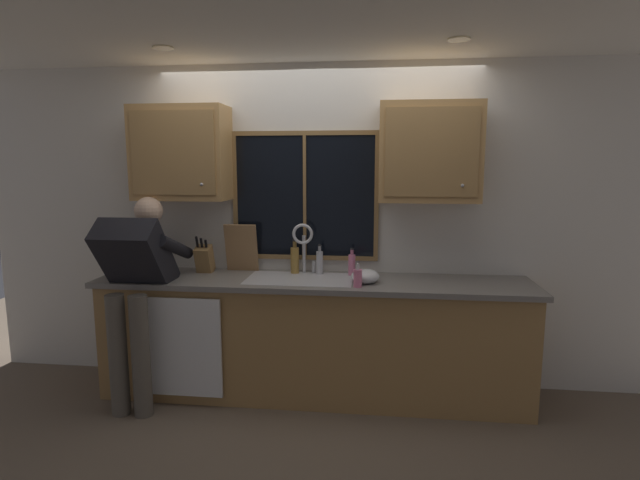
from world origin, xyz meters
The scene contains 24 objects.
back_wall centered at (0.00, 0.06, 1.27)m, with size 5.60×0.12×2.55m, color silver.
ceiling_downlight_left centered at (-0.96, -0.60, 2.54)m, with size 0.14×0.14×0.01m, color #FFEAB2.
ceiling_downlight_right centered at (0.96, -0.60, 2.54)m, with size 0.14×0.14×0.01m, color #FFEAB2.
window_glass centered at (-0.10, -0.01, 1.52)m, with size 1.10×0.02×0.95m, color black.
window_frame_top centered at (-0.10, -0.02, 2.02)m, with size 1.17×0.02×0.04m, color olive.
window_frame_bottom centered at (-0.10, -0.02, 1.03)m, with size 1.17×0.02×0.04m, color olive.
window_frame_left centered at (-0.67, -0.02, 1.52)m, with size 0.04×0.02×0.95m, color olive.
window_frame_right centered at (0.47, -0.02, 1.52)m, with size 0.04×0.02×0.95m, color olive.
window_mullion_center centered at (-0.10, -0.02, 1.52)m, with size 0.02×0.02×0.95m, color olive.
lower_cabinet_run centered at (0.00, -0.29, 0.44)m, with size 3.20×0.58×0.88m, color #A07744.
countertop centered at (0.00, -0.31, 0.90)m, with size 3.26×0.62×0.04m, color slate.
dishwasher_front centered at (-0.93, -0.61, 0.46)m, with size 0.60×0.02×0.74m, color white.
upper_cabinet_left centered at (-1.04, -0.17, 1.86)m, with size 0.73×0.36×0.72m.
upper_cabinet_right centered at (0.85, -0.17, 1.86)m, with size 0.73×0.36×0.72m.
sink centered at (-0.10, -0.30, 0.82)m, with size 0.80×0.46×0.21m.
faucet centered at (-0.09, -0.12, 1.17)m, with size 0.18×0.09×0.40m.
person_standing centered at (-1.25, -0.60, 0.95)m, with size 0.53×0.70×1.53m.
knife_block centered at (-0.89, -0.17, 1.03)m, with size 0.12×0.18×0.32m.
cutting_board centered at (-0.60, -0.09, 1.11)m, with size 0.26×0.02×0.39m, color #997047.
mixing_bowl centered at (0.40, -0.36, 0.97)m, with size 0.21×0.21×0.10m, color silver.
soap_dispenser centered at (0.35, -0.50, 0.99)m, with size 0.06×0.07×0.17m.
bottle_green_glass centered at (0.29, -0.13, 1.01)m, with size 0.05×0.05×0.21m.
bottle_tall_clear centered at (-0.17, -0.11, 1.03)m, with size 0.07×0.07×0.27m.
bottle_amber_small centered at (0.03, -0.12, 1.02)m, with size 0.05×0.05×0.24m.
Camera 1 is at (0.47, -3.88, 1.77)m, focal length 27.55 mm.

